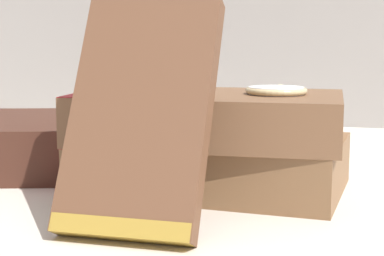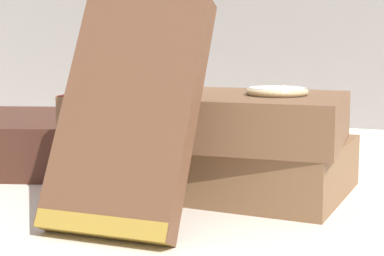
# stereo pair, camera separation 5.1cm
# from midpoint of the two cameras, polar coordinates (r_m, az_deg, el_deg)

# --- Properties ---
(ground_plane) EXTENTS (3.00, 3.00, 0.00)m
(ground_plane) POSITION_cam_midpoint_polar(r_m,az_deg,el_deg) (0.50, 5.21, -6.78)
(ground_plane) COLOR beige
(book_flat_bottom) EXTENTS (0.22, 0.15, 0.04)m
(book_flat_bottom) POSITION_cam_midpoint_polar(r_m,az_deg,el_deg) (0.55, 4.24, -3.12)
(book_flat_bottom) COLOR brown
(book_flat_bottom) RESTS_ON ground_plane
(book_flat_top) EXTENTS (0.22, 0.13, 0.04)m
(book_flat_top) POSITION_cam_midpoint_polar(r_m,az_deg,el_deg) (0.52, 3.88, 0.95)
(book_flat_top) COLOR brown
(book_flat_top) RESTS_ON book_flat_bottom
(book_leaning_front) EXTENTS (0.09, 0.09, 0.16)m
(book_leaning_front) POSITION_cam_midpoint_polar(r_m,az_deg,el_deg) (0.43, -2.44, 0.64)
(book_leaning_front) COLOR brown
(book_leaning_front) RESTS_ON ground_plane
(pocket_watch) EXTENTS (0.05, 0.05, 0.01)m
(pocket_watch) POSITION_cam_midpoint_polar(r_m,az_deg,el_deg) (0.51, 10.43, 3.22)
(pocket_watch) COLOR silver
(pocket_watch) RESTS_ON book_flat_top
(reading_glasses) EXTENTS (0.12, 0.08, 0.00)m
(reading_glasses) POSITION_cam_midpoint_polar(r_m,az_deg,el_deg) (0.71, 1.35, -2.12)
(reading_glasses) COLOR black
(reading_glasses) RESTS_ON ground_plane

